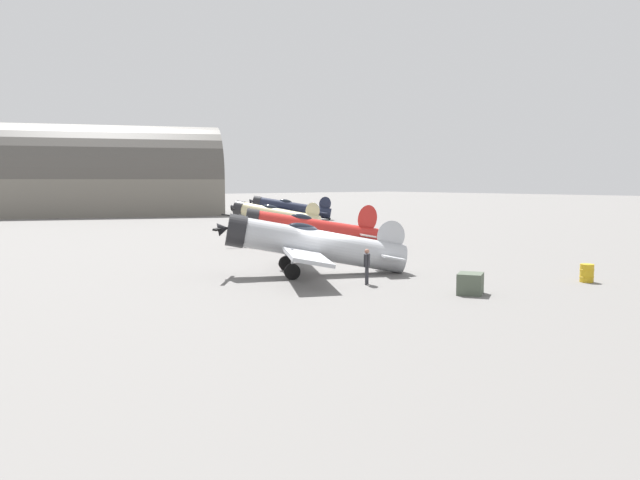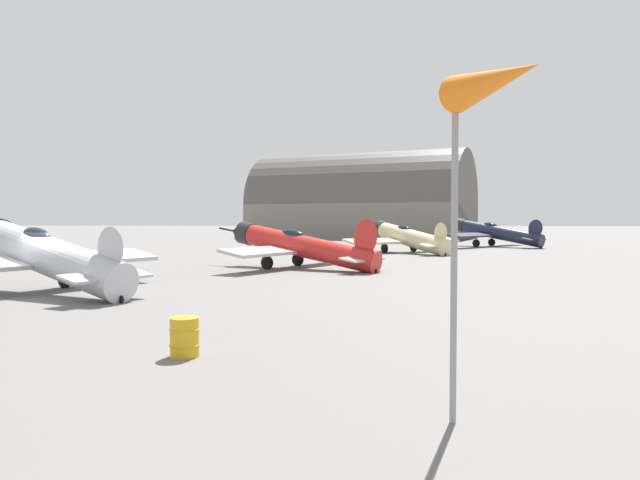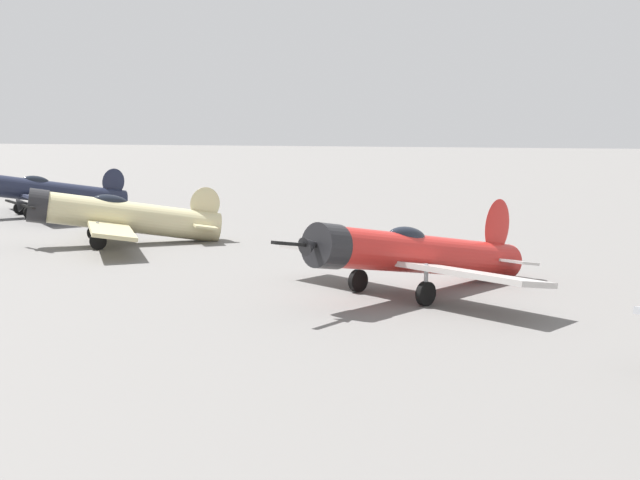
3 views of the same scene
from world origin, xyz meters
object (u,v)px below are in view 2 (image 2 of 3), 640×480
fuel_drum (185,337)px  airplane_outer_stand (494,232)px  airplane_foreground (43,255)px  airplane_far_line (407,237)px  windsock_mast (489,97)px  airplane_mid_apron (299,246)px

fuel_drum → airplane_outer_stand: bearing=69.7°
airplane_outer_stand → fuel_drum: size_ratio=12.73×
airplane_foreground → airplane_far_line: bearing=-90.9°
airplane_foreground → fuel_drum: size_ratio=12.29×
airplane_foreground → airplane_far_line: (17.27, 28.73, -0.22)m
airplane_outer_stand → windsock_mast: windsock_mast is taller
fuel_drum → windsock_mast: (5.58, -4.68, 4.28)m
airplane_far_line → airplane_outer_stand: (10.25, 11.49, 0.18)m
airplane_mid_apron → airplane_outer_stand: bearing=-92.7°
airplane_foreground → airplane_mid_apron: bearing=-96.7°
airplane_outer_stand → fuel_drum: airplane_outer_stand is taller
airplane_outer_stand → airplane_mid_apron: bearing=99.5°
fuel_drum → windsock_mast: 8.45m
windsock_mast → airplane_outer_stand: bearing=76.7°
airplane_mid_apron → fuel_drum: airplane_mid_apron is taller
airplane_mid_apron → airplane_outer_stand: size_ratio=0.97×
airplane_far_line → windsock_mast: bearing=142.0°
airplane_foreground → airplane_far_line: 33.52m
airplane_mid_apron → windsock_mast: size_ratio=2.08×
airplane_mid_apron → windsock_mast: (5.17, -27.39, 3.34)m
airplane_far_line → fuel_drum: bearing=133.5°
fuel_drum → windsock_mast: bearing=-40.0°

